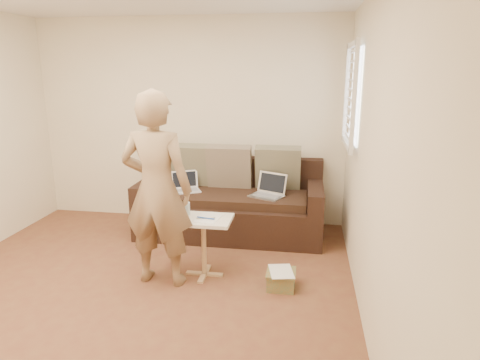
% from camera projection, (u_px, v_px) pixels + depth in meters
% --- Properties ---
extents(floor, '(4.50, 4.50, 0.00)m').
position_uv_depth(floor, '(123.00, 305.00, 3.63)').
color(floor, brown).
rests_on(floor, ground).
extents(wall_back, '(4.00, 0.00, 4.00)m').
position_uv_depth(wall_back, '(189.00, 122.00, 5.45)').
color(wall_back, beige).
rests_on(wall_back, ground).
extents(wall_right, '(0.00, 4.50, 4.50)m').
position_uv_depth(wall_right, '(376.00, 166.00, 3.00)').
color(wall_right, beige).
rests_on(wall_right, ground).
extents(window_blinds, '(0.12, 0.88, 1.08)m').
position_uv_depth(window_blinds, '(352.00, 96.00, 4.33)').
color(window_blinds, white).
rests_on(window_blinds, wall_right).
extents(sofa, '(2.20, 0.95, 0.85)m').
position_uv_depth(sofa, '(231.00, 200.00, 5.12)').
color(sofa, black).
rests_on(sofa, ground).
extents(pillow_left, '(0.55, 0.29, 0.57)m').
position_uv_depth(pillow_left, '(187.00, 165.00, 5.32)').
color(pillow_left, '#68624D').
rests_on(pillow_left, sofa).
extents(pillow_mid, '(0.55, 0.27, 0.57)m').
position_uv_depth(pillow_mid, '(229.00, 167.00, 5.22)').
color(pillow_mid, '#6B5E4C').
rests_on(pillow_mid, sofa).
extents(pillow_right, '(0.55, 0.28, 0.57)m').
position_uv_depth(pillow_right, '(278.00, 168.00, 5.16)').
color(pillow_right, '#68624D').
rests_on(pillow_right, sofa).
extents(laptop_silver, '(0.45, 0.40, 0.25)m').
position_uv_depth(laptop_silver, '(266.00, 197.00, 4.92)').
color(laptop_silver, '#B7BABC').
rests_on(laptop_silver, sofa).
extents(laptop_white, '(0.40, 0.36, 0.24)m').
position_uv_depth(laptop_white, '(186.00, 191.00, 5.14)').
color(laptop_white, white).
rests_on(laptop_white, sofa).
extents(person, '(0.68, 0.48, 1.81)m').
position_uv_depth(person, '(157.00, 190.00, 3.82)').
color(person, olive).
rests_on(person, ground).
extents(side_table, '(0.54, 0.38, 0.59)m').
position_uv_depth(side_table, '(204.00, 247.00, 4.08)').
color(side_table, silver).
rests_on(side_table, ground).
extents(drinking_glass, '(0.07, 0.07, 0.12)m').
position_uv_depth(drinking_glass, '(187.00, 208.00, 4.10)').
color(drinking_glass, silver).
rests_on(drinking_glass, side_table).
extents(scissors, '(0.19, 0.12, 0.02)m').
position_uv_depth(scissors, '(206.00, 218.00, 3.98)').
color(scissors, silver).
rests_on(scissors, side_table).
extents(paper_on_table, '(0.25, 0.33, 0.00)m').
position_uv_depth(paper_on_table, '(209.00, 218.00, 4.01)').
color(paper_on_table, white).
rests_on(paper_on_table, side_table).
extents(striped_box, '(0.27, 0.27, 0.17)m').
position_uv_depth(striped_box, '(281.00, 279.00, 3.90)').
color(striped_box, '#C05D1C').
rests_on(striped_box, ground).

